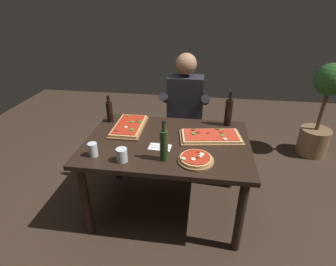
% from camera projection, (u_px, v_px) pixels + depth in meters
% --- Properties ---
extents(ground_plane, '(6.40, 6.40, 0.00)m').
position_uv_depth(ground_plane, '(167.00, 206.00, 2.59)').
color(ground_plane, '#38281E').
extents(dining_table, '(1.40, 0.96, 0.74)m').
position_uv_depth(dining_table, '(167.00, 150.00, 2.29)').
color(dining_table, black).
rests_on(dining_table, ground_plane).
extents(pizza_rectangular_front, '(0.57, 0.35, 0.05)m').
position_uv_depth(pizza_rectangular_front, '(211.00, 137.00, 2.27)').
color(pizza_rectangular_front, olive).
rests_on(pizza_rectangular_front, dining_table).
extents(pizza_rectangular_left, '(0.28, 0.50, 0.05)m').
position_uv_depth(pizza_rectangular_left, '(129.00, 126.00, 2.46)').
color(pizza_rectangular_left, brown).
rests_on(pizza_rectangular_left, dining_table).
extents(pizza_round_far, '(0.27, 0.27, 0.05)m').
position_uv_depth(pizza_round_far, '(196.00, 159.00, 1.96)').
color(pizza_round_far, olive).
rests_on(pizza_round_far, dining_table).
extents(wine_bottle_dark, '(0.06, 0.06, 0.32)m').
position_uv_depth(wine_bottle_dark, '(164.00, 144.00, 1.93)').
color(wine_bottle_dark, '#233819').
rests_on(wine_bottle_dark, dining_table).
extents(oil_bottle_amber, '(0.06, 0.06, 0.27)m').
position_uv_depth(oil_bottle_amber, '(110.00, 111.00, 2.54)').
color(oil_bottle_amber, black).
rests_on(oil_bottle_amber, dining_table).
extents(vinegar_bottle_green, '(0.07, 0.07, 0.34)m').
position_uv_depth(vinegar_bottle_green, '(229.00, 112.00, 2.46)').
color(vinegar_bottle_green, black).
rests_on(vinegar_bottle_green, dining_table).
extents(tumbler_near_camera, '(0.07, 0.07, 0.11)m').
position_uv_depth(tumbler_near_camera, '(93.00, 150.00, 2.02)').
color(tumbler_near_camera, silver).
rests_on(tumbler_near_camera, dining_table).
extents(tumbler_far_side, '(0.08, 0.08, 0.11)m').
position_uv_depth(tumbler_far_side, '(122.00, 156.00, 1.95)').
color(tumbler_far_side, silver).
rests_on(tumbler_far_side, dining_table).
extents(napkin_cutlery_set, '(0.19, 0.12, 0.01)m').
position_uv_depth(napkin_cutlery_set, '(160.00, 147.00, 2.14)').
color(napkin_cutlery_set, white).
rests_on(napkin_cutlery_set, dining_table).
extents(diner_chair, '(0.44, 0.44, 0.87)m').
position_uv_depth(diner_chair, '(185.00, 125.00, 3.10)').
color(diner_chair, '#3D2B1E').
rests_on(diner_chair, ground_plane).
extents(seated_diner, '(0.53, 0.41, 1.33)m').
position_uv_depth(seated_diner, '(185.00, 109.00, 2.88)').
color(seated_diner, '#23232D').
rests_on(seated_diner, ground_plane).
extents(potted_plant_corner, '(0.37, 0.37, 1.18)m').
position_uv_depth(potted_plant_corner, '(322.00, 111.00, 3.19)').
color(potted_plant_corner, '#846042').
rests_on(potted_plant_corner, ground_plane).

